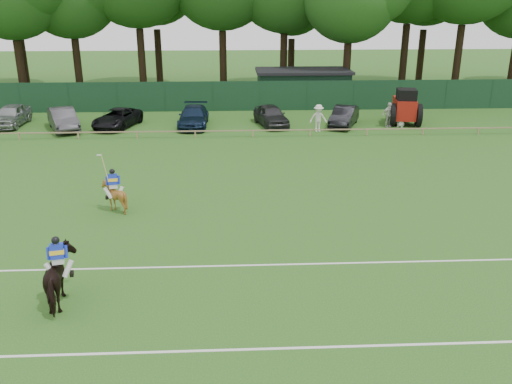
{
  "coord_description": "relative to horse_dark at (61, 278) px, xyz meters",
  "views": [
    {
      "loc": [
        -0.53,
        -18.71,
        9.37
      ],
      "look_at": [
        0.5,
        3.0,
        1.4
      ],
      "focal_mm": 38.0,
      "sensor_mm": 36.0,
      "label": 1
    }
  ],
  "objects": [
    {
      "name": "ground",
      "position": [
        6.0,
        3.27,
        -0.91
      ],
      "size": [
        160.0,
        160.0,
        0.0
      ],
      "primitive_type": "plane",
      "color": "#1E4C14",
      "rests_on": "ground"
    },
    {
      "name": "horse_dark",
      "position": [
        0.0,
        0.0,
        0.0
      ],
      "size": [
        1.4,
        2.3,
        1.81
      ],
      "primitive_type": "imported",
      "rotation": [
        0.0,
        0.0,
        3.35
      ],
      "color": "black",
      "rests_on": "ground"
    },
    {
      "name": "horse_chestnut",
      "position": [
        0.12,
        7.89,
        -0.2
      ],
      "size": [
        1.34,
        1.45,
        1.41
      ],
      "primitive_type": "imported",
      "rotation": [
        0.0,
        0.0,
        3.31
      ],
      "color": "brown",
      "rests_on": "ground"
    },
    {
      "name": "sedan_silver",
      "position": [
        -11.02,
        25.53,
        -0.11
      ],
      "size": [
        1.88,
        4.68,
        1.6
      ],
      "primitive_type": "imported",
      "rotation": [
        0.0,
        0.0,
        -0.0
      ],
      "color": "#96989B",
      "rests_on": "ground"
    },
    {
      "name": "sedan_grey",
      "position": [
        -6.73,
        24.01,
        -0.12
      ],
      "size": [
        3.51,
        5.05,
        1.58
      ],
      "primitive_type": "imported",
      "rotation": [
        0.0,
        0.0,
        0.43
      ],
      "color": "#333336",
      "rests_on": "ground"
    },
    {
      "name": "suv_black",
      "position": [
        -2.96,
        24.64,
        -0.23
      ],
      "size": [
        3.51,
        5.31,
        1.36
      ],
      "primitive_type": "imported",
      "rotation": [
        0.0,
        0.0,
        -0.28
      ],
      "color": "black",
      "rests_on": "ground"
    },
    {
      "name": "sedan_navy",
      "position": [
        2.69,
        24.65,
        -0.16
      ],
      "size": [
        2.2,
        5.16,
        1.48
      ],
      "primitive_type": "imported",
      "rotation": [
        0.0,
        0.0,
        -0.02
      ],
      "color": "#101E34",
      "rests_on": "ground"
    },
    {
      "name": "hatch_grey",
      "position": [
        8.5,
        24.68,
        -0.14
      ],
      "size": [
        2.82,
        4.82,
        1.54
      ],
      "primitive_type": "imported",
      "rotation": [
        0.0,
        0.0,
        0.23
      ],
      "color": "#2B2B2D",
      "rests_on": "ground"
    },
    {
      "name": "estate_black",
      "position": [
        13.98,
        24.28,
        -0.17
      ],
      "size": [
        3.12,
        4.7,
        1.46
      ],
      "primitive_type": "imported",
      "rotation": [
        0.0,
        0.0,
        -0.39
      ],
      "color": "black",
      "rests_on": "ground"
    },
    {
      "name": "spectator_left",
      "position": [
        11.76,
        22.63,
        0.07
      ],
      "size": [
        1.3,
        0.79,
        1.95
      ],
      "primitive_type": "imported",
      "rotation": [
        0.0,
        0.0,
        0.05
      ],
      "color": "silver",
      "rests_on": "ground"
    },
    {
      "name": "spectator_mid",
      "position": [
        17.21,
        23.8,
        0.01
      ],
      "size": [
        1.17,
        0.79,
        1.84
      ],
      "primitive_type": "imported",
      "rotation": [
        0.0,
        0.0,
        0.35
      ],
      "color": "beige",
      "rests_on": "ground"
    },
    {
      "name": "spectator_right",
      "position": [
        18.13,
        23.74,
        -0.13
      ],
      "size": [
        0.9,
        0.79,
        1.55
      ],
      "primitive_type": "imported",
      "rotation": [
        0.0,
        0.0,
        -0.49
      ],
      "color": "silver",
      "rests_on": "ground"
    },
    {
      "name": "rider_dark",
      "position": [
        0.0,
        -0.01,
        0.79
      ],
      "size": [
        0.93,
        0.46,
        1.41
      ],
      "rotation": [
        0.0,
        0.0,
        3.35
      ],
      "color": "silver",
      "rests_on": "ground"
    },
    {
      "name": "rider_chestnut",
      "position": [
        0.12,
        7.88,
        0.48
      ],
      "size": [
        0.96,
        0.53,
        2.05
      ],
      "rotation": [
        0.0,
        0.0,
        3.31
      ],
      "color": "silver",
      "rests_on": "ground"
    },
    {
      "name": "pitch_lines",
      "position": [
        6.0,
        -0.23,
        -0.9
      ],
      "size": [
        60.0,
        5.1,
        0.01
      ],
      "color": "silver",
      "rests_on": "ground"
    },
    {
      "name": "pitch_rail",
      "position": [
        6.0,
        21.27,
        -0.46
      ],
      "size": [
        62.1,
        0.1,
        0.5
      ],
      "color": "#997F5B",
      "rests_on": "ground"
    },
    {
      "name": "perimeter_fence",
      "position": [
        6.0,
        30.27,
        0.34
      ],
      "size": [
        92.08,
        0.08,
        2.5
      ],
      "color": "#14351E",
      "rests_on": "ground"
    },
    {
      "name": "utility_shed",
      "position": [
        12.0,
        33.27,
        0.63
      ],
      "size": [
        8.4,
        4.4,
        3.04
      ],
      "color": "#14331E",
      "rests_on": "ground"
    },
    {
      "name": "tree_row",
      "position": [
        8.0,
        38.27,
        -0.91
      ],
      "size": [
        96.0,
        12.0,
        21.0
      ],
      "primitive_type": null,
      "color": "#26561C",
      "rests_on": "ground"
    },
    {
      "name": "tractor",
      "position": [
        18.64,
        24.6,
        0.38
      ],
      "size": [
        2.65,
        3.54,
        2.73
      ],
      "rotation": [
        0.0,
        0.0,
        -0.16
      ],
      "color": "#9A170E",
      "rests_on": "ground"
    }
  ]
}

